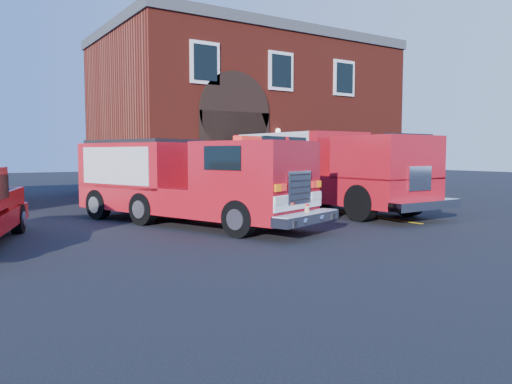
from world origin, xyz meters
TOP-DOWN VIEW (x-y plane):
  - ground at (0.00, 0.00)m, footprint 100.00×100.00m
  - parking_stripe_near at (6.50, 1.00)m, footprint 0.12×3.00m
  - parking_stripe_mid at (6.50, 4.00)m, footprint 0.12×3.00m
  - parking_stripe_far at (6.50, 7.00)m, footprint 0.12×3.00m
  - fire_station at (8.99, 13.98)m, footprint 15.20×10.20m
  - fire_engine at (0.51, 3.42)m, footprint 5.06×8.75m
  - secondary_truck at (6.40, 4.02)m, footprint 3.06×9.09m

SIDE VIEW (x-z plane):
  - ground at x=0.00m, z-range 0.00..0.00m
  - parking_stripe_near at x=6.50m, z-range 0.00..0.01m
  - parking_stripe_mid at x=6.50m, z-range 0.00..0.01m
  - parking_stripe_far at x=6.50m, z-range 0.00..0.01m
  - fire_engine at x=0.51m, z-range 0.05..2.65m
  - secondary_truck at x=6.40m, z-range 0.13..3.06m
  - fire_station at x=8.99m, z-range 0.03..8.48m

